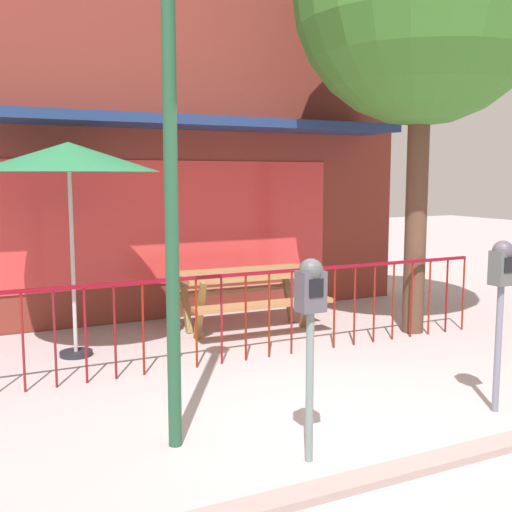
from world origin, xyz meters
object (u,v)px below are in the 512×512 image
object	(u,v)px
parking_meter_far	(502,280)
street_lamp	(169,89)
picnic_table_left	(247,284)
patio_umbrella	(69,158)
parking_meter_near	(311,306)

from	to	relation	value
parking_meter_far	street_lamp	world-z (taller)	street_lamp
picnic_table_left	street_lamp	world-z (taller)	street_lamp
picnic_table_left	street_lamp	xyz separation A→B (m)	(-1.98, -2.94, 1.98)
patio_umbrella	parking_meter_far	world-z (taller)	patio_umbrella
parking_meter_far	parking_meter_near	bearing A→B (deg)	-176.84
picnic_table_left	parking_meter_far	world-z (taller)	parking_meter_far
parking_meter_far	street_lamp	bearing A→B (deg)	168.27
parking_meter_near	parking_meter_far	distance (m)	1.91
picnic_table_left	street_lamp	bearing A→B (deg)	-123.95
picnic_table_left	patio_umbrella	size ratio (longest dim) A/B	0.78
patio_umbrella	parking_meter_far	xyz separation A→B (m)	(2.91, -3.27, -1.05)
parking_meter_near	parking_meter_far	bearing A→B (deg)	3.16
picnic_table_left	patio_umbrella	world-z (taller)	patio_umbrella
street_lamp	parking_meter_far	bearing A→B (deg)	-11.73
parking_meter_near	street_lamp	bearing A→B (deg)	139.07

